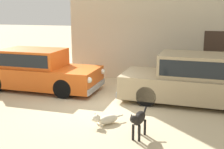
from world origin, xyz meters
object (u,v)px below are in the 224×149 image
(parked_sedan_second, at_px, (195,79))
(stray_dog_tan, at_px, (139,119))
(parked_sedan_nearest, at_px, (37,69))
(stray_dog_spotted, at_px, (105,119))

(parked_sedan_second, distance_m, stray_dog_tan, 3.26)
(parked_sedan_nearest, xyz_separation_m, parked_sedan_second, (5.60, -0.07, 0.02))
(stray_dog_spotted, xyz_separation_m, stray_dog_tan, (0.97, -0.52, 0.32))
(parked_sedan_nearest, height_order, stray_dog_spotted, parked_sedan_nearest)
(stray_dog_spotted, distance_m, stray_dog_tan, 1.15)
(parked_sedan_nearest, distance_m, stray_dog_spotted, 4.31)
(parked_sedan_second, bearing_deg, stray_dog_spotted, -128.79)
(stray_dog_spotted, height_order, stray_dog_tan, stray_dog_tan)
(stray_dog_spotted, bearing_deg, parked_sedan_nearest, -85.95)
(stray_dog_spotted, bearing_deg, parked_sedan_second, 179.73)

